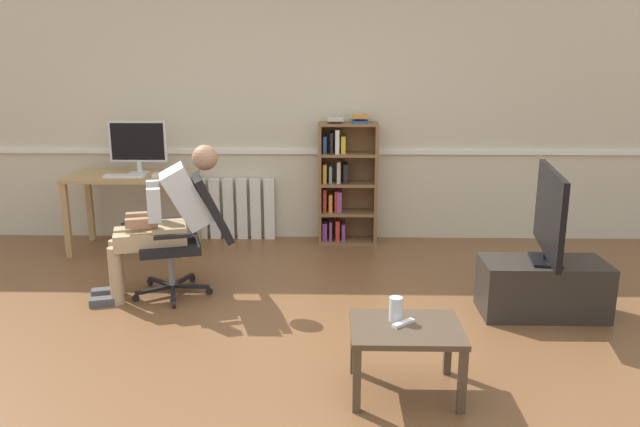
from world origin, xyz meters
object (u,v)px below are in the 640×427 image
Objects in this scene: radiator at (236,209)px; tv_stand at (542,288)px; imac_monitor at (138,143)px; spare_remote at (403,323)px; computer_mouse at (156,175)px; office_chair at (189,230)px; keyboard at (124,176)px; person_seated at (166,217)px; computer_desk at (133,185)px; bookshelf at (344,182)px; drinking_glass at (396,309)px; coffee_table at (406,336)px; tv_screen at (550,214)px.

radiator reaches higher than tv_stand.
spare_remote is (2.31, -2.74, -0.64)m from imac_monitor.
office_chair reaches higher than computer_mouse.
person_seated reaches higher than keyboard.
bookshelf is (2.08, 0.29, -0.02)m from computer_desk.
computer_mouse is at bearing -23.52° from computer_desk.
office_chair reaches higher than spare_remote.
person_seated is (0.68, -1.08, -0.12)m from keyboard.
drinking_glass is at bearing 29.85° from office_chair.
computer_desk is 1.33× the size of tv_stand.
computer_desk is 11.96× the size of computer_mouse.
computer_desk is 1.45× the size of radiator.
office_chair is 2.15m from spare_remote.
office_chair is (-1.26, -1.46, -0.10)m from bookshelf.
coffee_table is (2.38, -2.68, -0.31)m from computer_desk.
computer_mouse is at bearing 156.18° from tv_stand.
keyboard is 0.47× the size of radiator.
person_seated is at bearing -57.95° from keyboard.
computer_desk is 1.07m from radiator.
computer_desk is 0.33m from computer_mouse.
coffee_table is at bearing -64.90° from radiator.
bookshelf is 2.35m from tv_screen.
radiator is at bearing 62.27° from tv_screen.
office_chair is 2.18m from coffee_table.
computer_desk is at bearing 75.45° from tv_screen.
imac_monitor is 1.46× the size of keyboard.
keyboard is at bearing -110.75° from imac_monitor.
coffee_table is (0.30, -2.97, -0.29)m from bookshelf.
drinking_glass is at bearing -5.41° from spare_remote.
tv_screen is at bearing -23.79° from computer_desk.
tv_screen reaches higher than drinking_glass.
keyboard reaches higher than drinking_glass.
radiator is 3.37m from spare_remote.
tv_screen is (3.25, -1.43, -0.00)m from computer_mouse.
computer_mouse is at bearing -0.66° from spare_remote.
person_seated is at bearing 139.80° from coffee_table.
imac_monitor is at bearing -173.99° from bookshelf.
tv_screen is 1.66m from coffee_table.
radiator is (0.94, 0.39, -0.33)m from computer_desk.
imac_monitor is at bearing 130.23° from drinking_glass.
office_chair is at bearing -94.43° from radiator.
spare_remote is (2.09, -2.54, -0.36)m from computer_mouse.
computer_mouse is 0.08× the size of bookshelf.
computer_desk is at bearing 131.60° from coffee_table.
keyboard is at bearing 158.27° from tv_stand.
coffee_table is at bearing 29.36° from office_chair.
spare_remote is at bearing -136.12° from tv_stand.
radiator is 0.91× the size of tv_stand.
tv_stand is at bearing 44.73° from coffee_table.
imac_monitor is 1.48m from person_seated.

